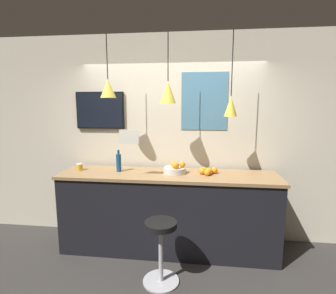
# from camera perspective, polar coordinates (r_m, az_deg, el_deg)

# --- Properties ---
(ground_plane) EXTENTS (14.00, 14.00, 0.00)m
(ground_plane) POSITION_cam_1_polar(r_m,az_deg,el_deg) (3.34, -1.35, -26.23)
(ground_plane) COLOR #33302D
(back_wall) EXTENTS (8.00, 0.06, 2.90)m
(back_wall) POSITION_cam_1_polar(r_m,az_deg,el_deg) (3.77, 0.82, 1.82)
(back_wall) COLOR beige
(back_wall) RESTS_ON ground_plane
(service_counter) EXTENTS (2.82, 0.67, 1.05)m
(service_counter) POSITION_cam_1_polar(r_m,az_deg,el_deg) (3.58, 0.00, -13.93)
(service_counter) COLOR black
(service_counter) RESTS_ON ground_plane
(bar_stool) EXTENTS (0.40, 0.40, 0.70)m
(bar_stool) POSITION_cam_1_polar(r_m,az_deg,el_deg) (3.00, -1.57, -20.08)
(bar_stool) COLOR #B7B7BC
(bar_stool) RESTS_ON ground_plane
(fruit_bowl) EXTENTS (0.29, 0.29, 0.16)m
(fruit_bowl) POSITION_cam_1_polar(r_m,az_deg,el_deg) (3.42, 1.55, -4.84)
(fruit_bowl) COLOR beige
(fruit_bowl) RESTS_ON service_counter
(orange_pile) EXTENTS (0.24, 0.21, 0.09)m
(orange_pile) POSITION_cam_1_polar(r_m,az_deg,el_deg) (3.41, 8.45, -5.19)
(orange_pile) COLOR orange
(orange_pile) RESTS_ON service_counter
(juice_bottle) EXTENTS (0.07, 0.07, 0.29)m
(juice_bottle) POSITION_cam_1_polar(r_m,az_deg,el_deg) (3.56, -10.68, -3.30)
(juice_bottle) COLOR navy
(juice_bottle) RESTS_ON service_counter
(spread_jar) EXTENTS (0.09, 0.09, 0.09)m
(spread_jar) POSITION_cam_1_polar(r_m,az_deg,el_deg) (3.78, -18.70, -4.12)
(spread_jar) COLOR gold
(spread_jar) RESTS_ON service_counter
(pendant_lamp_left) EXTENTS (0.20, 0.20, 0.78)m
(pendant_lamp_left) POSITION_cam_1_polar(r_m,az_deg,el_deg) (3.48, -12.91, 12.33)
(pendant_lamp_left) COLOR black
(pendant_lamp_middle) EXTENTS (0.20, 0.20, 0.85)m
(pendant_lamp_middle) POSITION_cam_1_polar(r_m,az_deg,el_deg) (3.30, 0.00, 11.85)
(pendant_lamp_middle) COLOR black
(pendant_lamp_right) EXTENTS (0.16, 0.16, 1.01)m
(pendant_lamp_right) POSITION_cam_1_polar(r_m,az_deg,el_deg) (3.29, 13.51, 8.75)
(pendant_lamp_right) COLOR black
(mounted_tv) EXTENTS (0.70, 0.04, 0.53)m
(mounted_tv) POSITION_cam_1_polar(r_m,az_deg,el_deg) (3.93, -14.57, 7.73)
(mounted_tv) COLOR black
(hanging_menu_board) EXTENTS (0.24, 0.01, 0.17)m
(hanging_menu_board) POSITION_cam_1_polar(r_m,az_deg,el_deg) (3.15, -8.49, 2.21)
(hanging_menu_board) COLOR white
(wall_poster) EXTENTS (0.63, 0.01, 0.78)m
(wall_poster) POSITION_cam_1_polar(r_m,az_deg,el_deg) (3.68, 7.92, 9.83)
(wall_poster) COLOR teal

